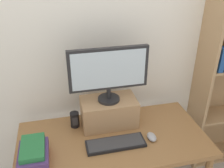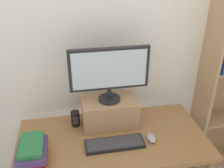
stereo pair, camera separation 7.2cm
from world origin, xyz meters
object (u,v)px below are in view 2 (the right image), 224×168
at_px(desk, 112,145).
at_px(keyboard, 114,144).
at_px(computer_mouse, 151,138).
at_px(book_stack, 32,151).
at_px(riser_box, 109,112).
at_px(computer_monitor, 109,71).
at_px(desk_speaker, 75,119).

relative_size(desk, keyboard, 3.29).
distance_m(computer_mouse, book_stack, 0.84).
height_order(riser_box, computer_monitor, computer_monitor).
distance_m(desk, keyboard, 0.12).
bearing_deg(keyboard, computer_mouse, 0.87).
height_order(desk, computer_mouse, computer_mouse).
height_order(desk, computer_monitor, computer_monitor).
relative_size(desk, book_stack, 5.28).
bearing_deg(book_stack, computer_mouse, 2.31).
relative_size(riser_box, desk_speaker, 3.43).
distance_m(desk, computer_mouse, 0.30).
bearing_deg(riser_box, desk, -93.13).
relative_size(book_stack, desk_speaker, 2.12).
relative_size(computer_monitor, book_stack, 2.22).
xyz_separation_m(desk, book_stack, (-0.56, -0.11, 0.14)).
xyz_separation_m(computer_mouse, book_stack, (-0.83, -0.03, 0.05)).
xyz_separation_m(keyboard, book_stack, (-0.56, -0.03, 0.05)).
distance_m(computer_monitor, computer_mouse, 0.58).
relative_size(computer_monitor, keyboard, 1.38).
xyz_separation_m(computer_monitor, keyboard, (-0.01, -0.26, -0.45)).
bearing_deg(computer_monitor, riser_box, 90.00).
height_order(computer_mouse, desk_speaker, desk_speaker).
relative_size(computer_monitor, computer_mouse, 5.65).
height_order(book_stack, desk_speaker, book_stack).
bearing_deg(computer_mouse, book_stack, -177.69).
bearing_deg(computer_mouse, keyboard, -179.13).
bearing_deg(desk_speaker, desk, -37.79).
bearing_deg(desk, keyboard, -92.84).
height_order(computer_monitor, computer_mouse, computer_monitor).
bearing_deg(desk_speaker, book_stack, -133.37).
bearing_deg(computer_monitor, desk_speaker, 175.37).
relative_size(keyboard, computer_mouse, 4.09).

